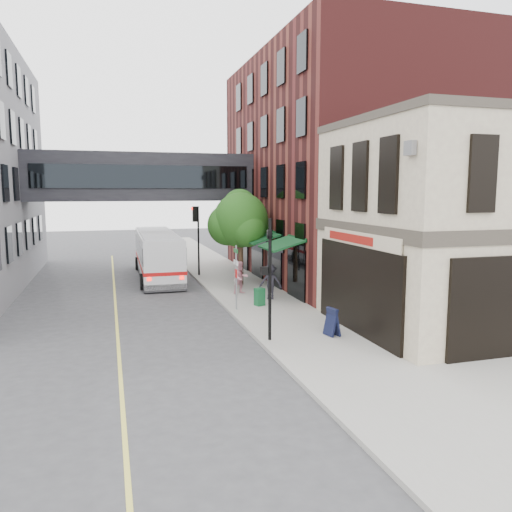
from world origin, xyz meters
TOP-DOWN VIEW (x-y plane):
  - ground at (0.00, 0.00)m, footprint 120.00×120.00m
  - sidewalk_main at (2.00, 14.00)m, footprint 4.00×60.00m
  - corner_building at (8.97, 2.00)m, footprint 10.19×8.12m
  - brick_building at (9.98, 15.00)m, footprint 13.76×18.00m
  - skyway_bridge at (-3.00, 18.00)m, footprint 14.00×3.18m
  - traffic_signal_near at (0.37, 2.00)m, footprint 0.44×0.22m
  - traffic_signal_far at (0.26, 17.00)m, footprint 0.53×0.28m
  - street_sign_pole at (0.39, 7.00)m, footprint 0.08×0.75m
  - street_tree at (2.19, 13.22)m, footprint 3.80×3.20m
  - lane_marking at (-5.00, 10.00)m, footprint 0.12×40.00m
  - bus at (-2.19, 17.70)m, footprint 2.76×10.83m
  - pedestrian_a at (1.65, 11.48)m, footprint 0.59×0.40m
  - pedestrian_b at (1.51, 10.41)m, footprint 0.97×0.83m
  - pedestrian_c at (2.62, 8.68)m, footprint 1.32×1.08m
  - newspaper_box at (1.66, 7.45)m, footprint 0.53×0.50m
  - sandwich_board at (2.85, 1.85)m, footprint 0.50×0.67m

SIDE VIEW (x-z plane):
  - ground at x=0.00m, z-range 0.00..0.00m
  - lane_marking at x=-5.00m, z-range 0.00..0.01m
  - sidewalk_main at x=2.00m, z-range 0.00..0.15m
  - newspaper_box at x=1.66m, z-range 0.15..0.99m
  - sandwich_board at x=2.85m, z-range 0.15..1.23m
  - pedestrian_a at x=1.65m, z-range 0.15..1.70m
  - pedestrian_b at x=1.51m, z-range 0.15..1.89m
  - pedestrian_c at x=2.62m, z-range 0.15..1.93m
  - bus at x=-2.19m, z-range 0.18..3.08m
  - street_sign_pole at x=0.39m, z-range 0.43..3.43m
  - traffic_signal_near at x=0.37m, z-range 0.68..5.28m
  - traffic_signal_far at x=0.26m, z-range 1.09..5.59m
  - street_tree at x=2.19m, z-range 1.11..6.71m
  - corner_building at x=8.97m, z-range -0.01..8.44m
  - skyway_bridge at x=-3.00m, z-range 5.00..8.00m
  - brick_building at x=9.98m, z-range -0.01..13.99m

